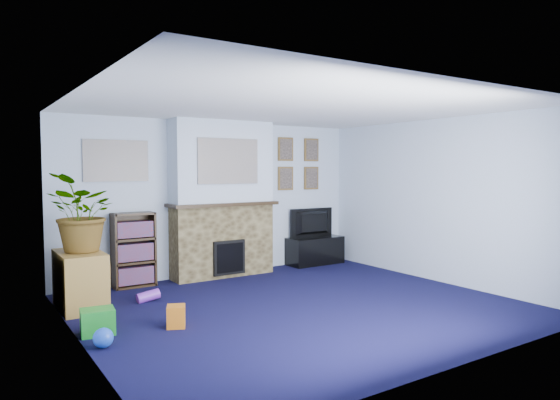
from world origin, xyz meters
TOP-DOWN VIEW (x-y plane):
  - floor at (0.00, 0.00)m, footprint 5.00×4.50m
  - ceiling at (0.00, 0.00)m, footprint 5.00×4.50m
  - wall_back at (0.00, 2.25)m, footprint 5.00×0.04m
  - wall_front at (0.00, -2.25)m, footprint 5.00×0.04m
  - wall_left at (-2.50, 0.00)m, footprint 0.04×4.50m
  - wall_right at (2.50, 0.00)m, footprint 0.04×4.50m
  - chimney_breast at (0.00, 2.05)m, footprint 1.72×0.50m
  - collage_main at (0.00, 1.84)m, footprint 1.00×0.03m
  - collage_left at (-1.55, 2.23)m, footprint 0.90×0.03m
  - portrait_tl at (1.30, 2.23)m, footprint 0.30×0.03m
  - portrait_tr at (1.85, 2.23)m, footprint 0.30×0.03m
  - portrait_bl at (1.30, 2.23)m, footprint 0.30×0.03m
  - portrait_br at (1.85, 2.23)m, footprint 0.30×0.03m
  - tv_stand at (1.79, 2.03)m, footprint 1.00×0.42m
  - television at (1.79, 2.05)m, footprint 0.87×0.14m
  - bookshelf at (-1.37, 2.11)m, footprint 0.58×0.28m
  - sideboard at (-2.24, 1.37)m, footprint 0.49×0.87m
  - potted_plant at (-2.19, 1.32)m, footprint 0.82×0.92m
  - mantel_clock at (-0.11, 2.00)m, footprint 0.11×0.06m
  - mantel_candle at (0.37, 2.00)m, footprint 0.05×0.05m
  - mantel_teddy at (-0.54, 2.00)m, footprint 0.12×0.12m
  - mantel_can at (0.70, 2.00)m, footprint 0.06×0.06m
  - green_crate at (-2.30, 0.27)m, footprint 0.35×0.30m
  - toy_ball at (-2.35, -0.16)m, footprint 0.19×0.19m
  - toy_block at (-1.55, 0.05)m, footprint 0.25×0.25m
  - toy_tube at (-1.47, 1.20)m, footprint 0.29×0.13m

SIDE VIEW (x-z plane):
  - floor at x=0.00m, z-range -0.01..0.01m
  - toy_tube at x=-1.47m, z-range -0.01..0.15m
  - toy_ball at x=-2.35m, z-range 0.00..0.18m
  - toy_block at x=-1.55m, z-range 0.00..0.22m
  - green_crate at x=-2.30m, z-range 0.01..0.27m
  - tv_stand at x=1.79m, z-range -0.01..0.46m
  - sideboard at x=-2.24m, z-range 0.01..0.69m
  - bookshelf at x=-1.37m, z-range -0.02..1.03m
  - television at x=1.79m, z-range 0.47..0.97m
  - potted_plant at x=-2.19m, z-range 0.68..1.62m
  - chimney_breast at x=0.00m, z-range -0.02..2.38m
  - wall_back at x=0.00m, z-range 0.00..2.40m
  - wall_front at x=0.00m, z-range 0.00..2.40m
  - wall_left at x=-2.50m, z-range 0.00..2.40m
  - wall_right at x=2.50m, z-range 0.00..2.40m
  - mantel_can at x=0.70m, z-range 1.15..1.27m
  - mantel_teddy at x=-0.54m, z-range 1.16..1.27m
  - mantel_clock at x=-0.11m, z-range 1.14..1.30m
  - mantel_candle at x=0.37m, z-range 1.15..1.31m
  - portrait_bl at x=1.30m, z-range 1.30..1.70m
  - portrait_br at x=1.85m, z-range 1.30..1.70m
  - collage_left at x=-1.55m, z-range 1.49..2.07m
  - collage_main at x=0.00m, z-range 1.44..2.12m
  - portrait_tl at x=1.30m, z-range 1.80..2.20m
  - portrait_tr at x=1.85m, z-range 1.80..2.20m
  - ceiling at x=0.00m, z-range 2.40..2.40m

